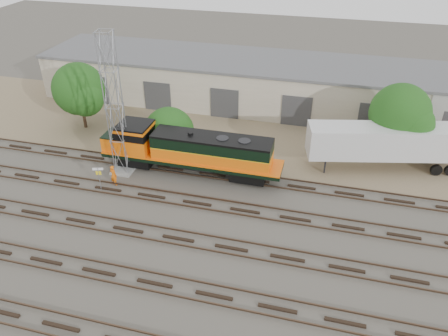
% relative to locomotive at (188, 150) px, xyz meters
% --- Properties ---
extents(ground, '(140.00, 140.00, 0.00)m').
position_rel_locomotive_xyz_m(ground, '(6.20, -6.00, -2.27)').
color(ground, '#47423A').
rests_on(ground, ground).
extents(dirt_strip, '(80.00, 16.00, 0.02)m').
position_rel_locomotive_xyz_m(dirt_strip, '(6.20, 9.00, -2.26)').
color(dirt_strip, '#726047').
rests_on(dirt_strip, ground).
extents(tracks, '(80.00, 20.40, 0.28)m').
position_rel_locomotive_xyz_m(tracks, '(6.20, -9.00, -2.19)').
color(tracks, black).
rests_on(tracks, ground).
extents(warehouse, '(58.40, 10.40, 5.30)m').
position_rel_locomotive_xyz_m(warehouse, '(6.25, 16.98, 0.38)').
color(warehouse, beige).
rests_on(warehouse, ground).
extents(locomotive, '(16.35, 2.87, 3.93)m').
position_rel_locomotive_xyz_m(locomotive, '(0.00, 0.00, 0.00)').
color(locomotive, black).
rests_on(locomotive, tracks).
extents(signal_tower, '(1.87, 1.87, 12.64)m').
position_rel_locomotive_xyz_m(signal_tower, '(-5.84, -1.41, 3.90)').
color(signal_tower, gray).
rests_on(signal_tower, ground).
extents(sign_post, '(0.87, 0.29, 2.18)m').
position_rel_locomotive_xyz_m(sign_post, '(-6.40, -4.58, -0.74)').
color(sign_post, gray).
rests_on(sign_post, ground).
extents(worker, '(0.80, 0.65, 1.91)m').
position_rel_locomotive_xyz_m(worker, '(-5.60, -3.63, -1.32)').
color(worker, orange).
rests_on(worker, ground).
extents(semi_trailer, '(13.85, 5.76, 4.18)m').
position_rel_locomotive_xyz_m(semi_trailer, '(17.09, 5.23, 0.36)').
color(semi_trailer, silver).
rests_on(semi_trailer, ground).
extents(dumpster_red, '(1.72, 1.64, 1.40)m').
position_rel_locomotive_xyz_m(dumpster_red, '(23.45, 10.55, -1.57)').
color(dumpster_red, maroon).
rests_on(dumpster_red, ground).
extents(tree_west, '(5.73, 5.46, 7.14)m').
position_rel_locomotive_xyz_m(tree_west, '(-13.49, 5.53, 2.00)').
color(tree_west, '#382619').
rests_on(tree_west, ground).
extents(tree_mid, '(5.12, 4.88, 4.88)m').
position_rel_locomotive_xyz_m(tree_mid, '(-2.69, 2.82, -0.24)').
color(tree_mid, '#382619').
rests_on(tree_mid, ground).
extents(tree_east, '(5.74, 5.47, 7.39)m').
position_rel_locomotive_xyz_m(tree_east, '(18.14, 7.13, 2.24)').
color(tree_east, '#382619').
rests_on(tree_east, ground).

